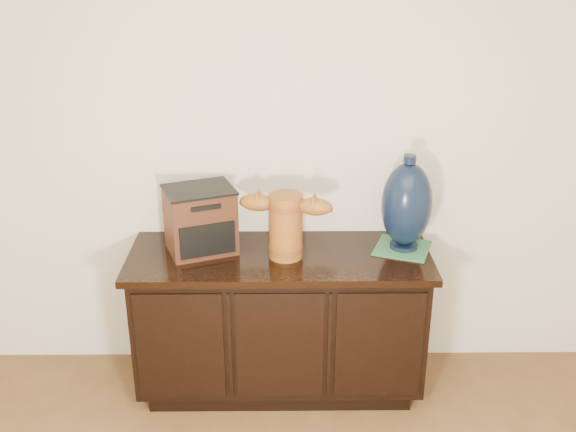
{
  "coord_description": "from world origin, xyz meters",
  "views": [
    {
      "loc": [
        0.01,
        -0.69,
        2.18
      ],
      "look_at": [
        0.04,
        2.18,
        0.97
      ],
      "focal_mm": 42.0,
      "sensor_mm": 36.0,
      "label": 1
    }
  ],
  "objects_px": {
    "lamp_base": "(407,205)",
    "sideboard": "(280,320)",
    "spray_can": "(231,224)",
    "terracotta_vessel": "(286,222)",
    "tv_radio": "(200,220)"
  },
  "relations": [
    {
      "from": "lamp_base",
      "to": "terracotta_vessel",
      "type": "bearing_deg",
      "value": -172.06
    },
    {
      "from": "sideboard",
      "to": "spray_can",
      "type": "bearing_deg",
      "value": 143.57
    },
    {
      "from": "sideboard",
      "to": "terracotta_vessel",
      "type": "relative_size",
      "value": 3.26
    },
    {
      "from": "lamp_base",
      "to": "sideboard",
      "type": "bearing_deg",
      "value": -174.62
    },
    {
      "from": "sideboard",
      "to": "tv_radio",
      "type": "height_order",
      "value": "tv_radio"
    },
    {
      "from": "sideboard",
      "to": "spray_can",
      "type": "xyz_separation_m",
      "value": [
        -0.24,
        0.18,
        0.45
      ]
    },
    {
      "from": "sideboard",
      "to": "terracotta_vessel",
      "type": "xyz_separation_m",
      "value": [
        0.03,
        -0.02,
        0.55
      ]
    },
    {
      "from": "sideboard",
      "to": "lamp_base",
      "type": "height_order",
      "value": "lamp_base"
    },
    {
      "from": "tv_radio",
      "to": "spray_can",
      "type": "relative_size",
      "value": 2.27
    },
    {
      "from": "terracotta_vessel",
      "to": "lamp_base",
      "type": "height_order",
      "value": "lamp_base"
    },
    {
      "from": "lamp_base",
      "to": "spray_can",
      "type": "relative_size",
      "value": 2.75
    },
    {
      "from": "lamp_base",
      "to": "spray_can",
      "type": "bearing_deg",
      "value": 171.76
    },
    {
      "from": "sideboard",
      "to": "terracotta_vessel",
      "type": "height_order",
      "value": "terracotta_vessel"
    },
    {
      "from": "terracotta_vessel",
      "to": "lamp_base",
      "type": "bearing_deg",
      "value": 19.71
    },
    {
      "from": "lamp_base",
      "to": "spray_can",
      "type": "height_order",
      "value": "lamp_base"
    }
  ]
}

